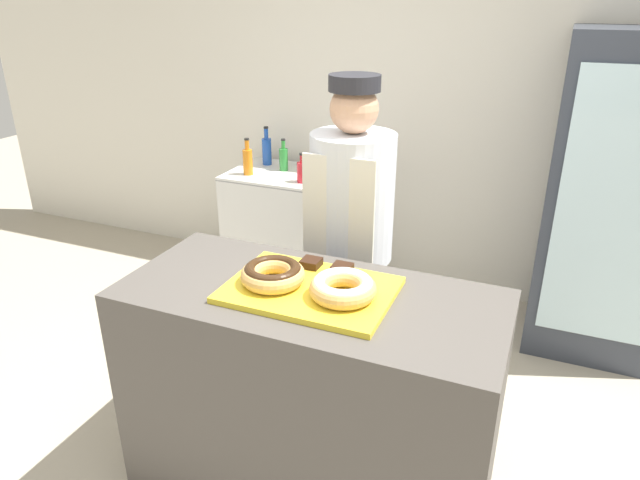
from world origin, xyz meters
The scene contains 14 objects.
wall_back centered at (0.00, 2.13, 1.35)m, with size 8.00×0.06×2.70m.
display_counter centered at (0.00, 0.00, 0.49)m, with size 1.49×0.68×0.98m.
serving_tray centered at (0.00, 0.00, 0.99)m, with size 0.63×0.45×0.02m.
donut_chocolate_glaze centered at (-0.14, -0.03, 1.04)m, with size 0.25×0.25×0.08m.
donut_light_glaze centered at (0.14, -0.03, 1.04)m, with size 0.25×0.25×0.08m.
brownie_back_left centered at (-0.07, 0.17, 1.02)m, with size 0.08×0.08×0.03m.
brownie_back_right centered at (0.07, 0.17, 1.02)m, with size 0.08×0.08×0.03m.
baker_person centered at (-0.08, 0.68, 0.89)m, with size 0.40×0.40×1.70m.
beverage_fridge centered at (1.11, 1.74, 0.94)m, with size 0.68×0.66×1.87m.
chest_freezer centered at (-0.90, 1.75, 0.43)m, with size 0.92×0.59×0.86m.
bottle_green centered at (-1.00, 1.80, 0.95)m, with size 0.06×0.06×0.23m.
bottle_orange centered at (-1.18, 1.61, 0.96)m, with size 0.07×0.07×0.26m.
bottle_blue centered at (-1.18, 1.89, 0.97)m, with size 0.07×0.07×0.28m.
bottle_red centered at (-0.76, 1.60, 0.94)m, with size 0.07×0.07×0.20m.
Camera 1 is at (0.78, -1.76, 2.03)m, focal length 32.00 mm.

